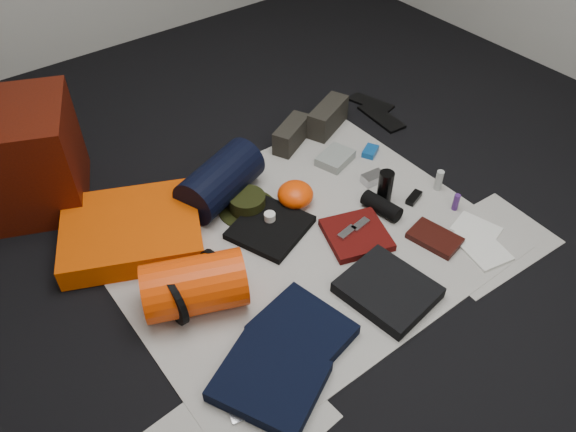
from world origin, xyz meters
TOP-DOWN VIEW (x-y plane):
  - floor at (0.00, 0.00)m, footprint 4.50×4.50m
  - newspaper_mat at (0.00, 0.00)m, footprint 1.60×1.30m
  - newspaper_sheet_front_left at (-0.70, -0.55)m, footprint 0.61×0.44m
  - newspaper_sheet_front_right at (0.65, -0.50)m, footprint 0.60×0.43m
  - red_cabinet at (-0.88, 1.02)m, footprint 0.74×0.69m
  - sleeping_pad at (-0.58, 0.46)m, footprint 0.74×0.69m
  - stuff_sack at (-0.54, -0.02)m, footprint 0.45×0.36m
  - sack_strap_left at (-0.64, -0.02)m, footprint 0.02×0.22m
  - sack_strap_right at (-0.44, -0.02)m, footprint 0.03×0.22m
  - navy_duffel at (-0.12, 0.46)m, footprint 0.47×0.35m
  - boonie_brim at (-0.07, 0.32)m, footprint 0.33×0.33m
  - boonie_crown at (-0.07, 0.32)m, footprint 0.17×0.17m
  - hiking_boot_left at (0.41, 0.60)m, footprint 0.27×0.20m
  - hiking_boot_right at (0.66, 0.60)m, footprint 0.31×0.21m
  - flip_flop_left at (0.97, 0.49)m, footprint 0.14×0.31m
  - flip_flop_right at (1.03, 0.64)m, footprint 0.17×0.28m
  - trousers_navy_a at (-0.53, -0.49)m, footprint 0.43×0.45m
  - trousers_navy_b at (-0.30, -0.39)m, footprint 0.35×0.38m
  - trousers_charcoal at (0.09, -0.44)m, footprint 0.35×0.38m
  - black_tshirt at (-0.07, 0.14)m, footprint 0.40×0.39m
  - red_shirt at (0.21, -0.13)m, footprint 0.33×0.33m
  - orange_stuff_sack at (0.13, 0.21)m, footprint 0.20×0.20m
  - first_aid_pouch at (0.49, 0.34)m, footprint 0.22×0.19m
  - water_bottle at (0.47, -0.03)m, footprint 0.09×0.09m
  - speaker at (0.41, -0.08)m, footprint 0.10×0.20m
  - compact_camera at (0.54, 0.11)m, footprint 0.12×0.08m
  - cyan_case at (0.68, 0.28)m, footprint 0.12×0.10m
  - toiletry_purple at (0.70, -0.27)m, footprint 0.04×0.04m
  - toiletry_clear at (0.75, -0.12)m, footprint 0.05×0.05m
  - paperback_book at (0.47, -0.35)m, footprint 0.18×0.24m
  - map_booklet at (0.60, -0.51)m, footprint 0.21×0.27m
  - map_printout at (0.68, -0.42)m, footprint 0.20×0.23m
  - sunglasses at (0.60, -0.11)m, footprint 0.11×0.07m
  - key_cluster at (-0.67, -0.51)m, footprint 0.08×0.08m
  - tape_roll at (-0.05, 0.17)m, footprint 0.05×0.05m
  - energy_bar_a at (0.17, -0.11)m, footprint 0.10×0.05m
  - energy_bar_b at (0.25, -0.11)m, footprint 0.10×0.05m

SIDE VIEW (x-z plane):
  - floor at x=0.00m, z-range -0.02..0.00m
  - newspaper_sheet_front_left at x=-0.70m, z-range 0.00..0.00m
  - newspaper_sheet_front_right at x=0.65m, z-range 0.00..0.00m
  - newspaper_mat at x=0.00m, z-range 0.00..0.01m
  - flip_flop_right at x=1.03m, z-range 0.00..0.01m
  - flip_flop_left at x=0.97m, z-range 0.00..0.02m
  - map_printout at x=0.68m, z-range 0.01..0.01m
  - boonie_brim at x=-0.07m, z-range 0.01..0.01m
  - key_cluster at x=-0.67m, z-range 0.01..0.02m
  - map_booklet at x=0.60m, z-range 0.01..0.02m
  - sunglasses at x=0.60m, z-range 0.01..0.03m
  - paperback_book at x=0.47m, z-range 0.01..0.04m
  - cyan_case at x=0.68m, z-range 0.01..0.04m
  - black_tshirt at x=-0.07m, z-range 0.01..0.04m
  - red_shirt at x=0.21m, z-range 0.01..0.04m
  - compact_camera at x=0.54m, z-range 0.01..0.05m
  - first_aid_pouch at x=0.49m, z-range 0.01..0.05m
  - trousers_navy_b at x=-0.30m, z-range 0.01..0.06m
  - trousers_charcoal at x=0.09m, z-range 0.01..0.06m
  - trousers_navy_a at x=-0.53m, z-range 0.01..0.06m
  - speaker at x=0.41m, z-range 0.01..0.08m
  - energy_bar_a at x=0.17m, z-range 0.04..0.06m
  - energy_bar_b at x=0.25m, z-range 0.04..0.06m
  - toiletry_purple at x=0.70m, z-range 0.01..0.09m
  - boonie_crown at x=-0.07m, z-range 0.01..0.09m
  - tape_roll at x=-0.05m, z-range 0.04..0.07m
  - toiletry_clear at x=0.75m, z-range 0.01..0.11m
  - sleeping_pad at x=-0.58m, z-range 0.01..0.11m
  - orange_stuff_sack at x=0.13m, z-range 0.01..0.12m
  - hiking_boot_left at x=0.41m, z-range 0.01..0.14m
  - hiking_boot_right at x=0.66m, z-range 0.01..0.15m
  - water_bottle at x=0.47m, z-range 0.01..0.18m
  - sack_strap_left at x=-0.64m, z-range 0.01..0.22m
  - sack_strap_right at x=-0.44m, z-range 0.01..0.22m
  - navy_duffel at x=-0.12m, z-range 0.01..0.23m
  - stuff_sack at x=-0.54m, z-range 0.01..0.23m
  - red_cabinet at x=-0.88m, z-range 0.00..0.50m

